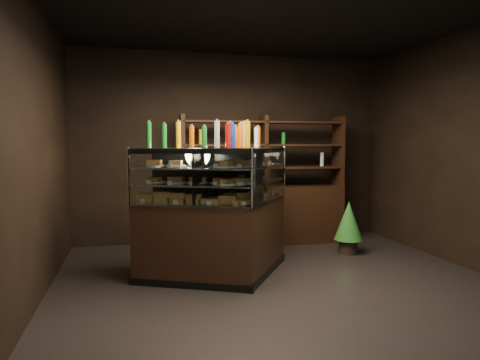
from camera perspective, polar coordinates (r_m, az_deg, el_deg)
ground at (r=4.84m, az=5.98°, el=-14.13°), size 5.00×5.00×0.00m
room_shell at (r=4.59m, az=6.20°, el=9.44°), size 5.02×5.02×3.01m
display_case at (r=5.11m, az=-2.52°, el=-7.14°), size 2.04×1.56×1.53m
food_display at (r=5.01m, az=-2.52°, el=0.11°), size 1.64×1.15×0.47m
bottles_top at (r=5.00m, az=-2.58°, el=5.93°), size 1.47×1.01×0.30m
potted_conifer at (r=6.32m, az=14.29°, el=-5.16°), size 0.40×0.40×0.85m
back_shelving at (r=6.71m, az=3.10°, el=-3.45°), size 2.57×0.51×2.00m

